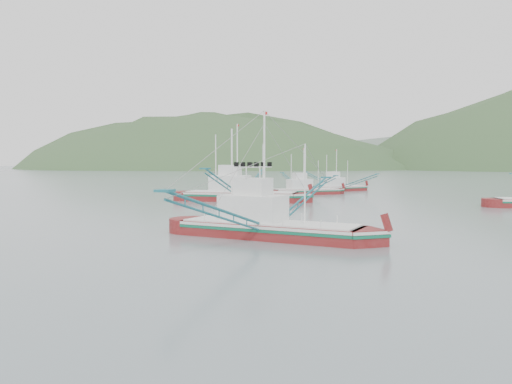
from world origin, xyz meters
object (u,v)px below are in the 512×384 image
(main_boat, at_px, (267,217))
(bg_boat_left, at_px, (239,189))
(bg_boat_far, at_px, (305,184))
(bg_boat_extra, at_px, (338,182))

(main_boat, bearing_deg, bg_boat_left, 122.45)
(bg_boat_far, distance_m, bg_boat_extra, 12.18)
(main_boat, relative_size, bg_boat_far, 1.34)
(bg_boat_extra, bearing_deg, main_boat, -133.82)
(main_boat, xyz_separation_m, bg_boat_left, (-15.11, 31.24, 0.17))
(main_boat, bearing_deg, bg_boat_extra, 102.97)
(main_boat, distance_m, bg_boat_far, 49.97)
(main_boat, bearing_deg, bg_boat_far, 108.23)
(main_boat, relative_size, bg_boat_left, 0.85)
(main_boat, distance_m, bg_boat_extra, 61.04)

